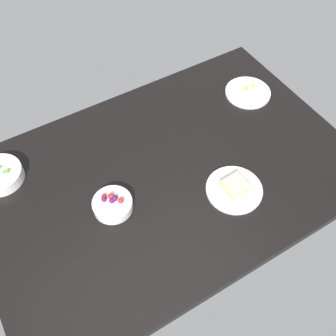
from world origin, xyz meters
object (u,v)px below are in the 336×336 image
(plate_sandwich, at_px, (234,189))
(plate_eggs, at_px, (248,92))
(bowl_peas, at_px, (0,175))
(bowl_berries, at_px, (113,204))

(plate_sandwich, distance_m, plate_eggs, 0.52)
(bowl_peas, bearing_deg, plate_sandwich, -34.38)
(plate_eggs, bearing_deg, plate_sandwich, -133.16)
(bowl_peas, xyz_separation_m, plate_sandwich, (0.70, -0.48, -0.01))
(bowl_peas, xyz_separation_m, plate_eggs, (1.06, -0.10, -0.01))
(bowl_peas, distance_m, plate_eggs, 1.06)
(plate_eggs, bearing_deg, bowl_peas, 174.47)
(plate_sandwich, relative_size, plate_eggs, 1.04)
(bowl_berries, xyz_separation_m, plate_eggs, (0.76, 0.22, -0.01))
(bowl_berries, bearing_deg, plate_sandwich, -21.49)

